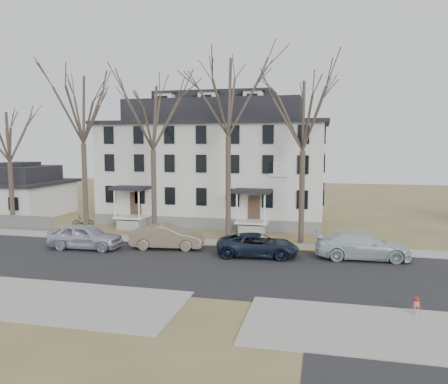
% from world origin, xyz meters
% --- Properties ---
extents(ground, '(120.00, 120.00, 0.00)m').
position_xyz_m(ground, '(0.00, 0.00, 0.00)').
color(ground, olive).
rests_on(ground, ground).
extents(main_road, '(120.00, 10.00, 0.04)m').
position_xyz_m(main_road, '(0.00, 2.00, 0.00)').
color(main_road, '#27272A').
rests_on(main_road, ground).
extents(far_sidewalk, '(120.00, 2.00, 0.08)m').
position_xyz_m(far_sidewalk, '(0.00, 8.00, 0.00)').
color(far_sidewalk, '#A09F97').
rests_on(far_sidewalk, ground).
extents(near_sidewalk_right, '(14.00, 5.00, 0.08)m').
position_xyz_m(near_sidewalk_right, '(12.00, -5.00, 0.00)').
color(near_sidewalk_right, '#A09F97').
rests_on(near_sidewalk_right, ground).
extents(yellow_curb, '(14.00, 0.25, 0.06)m').
position_xyz_m(yellow_curb, '(5.00, 7.10, 0.00)').
color(yellow_curb, gold).
rests_on(yellow_curb, ground).
extents(boarding_house, '(20.80, 12.36, 12.05)m').
position_xyz_m(boarding_house, '(-2.00, 17.95, 5.38)').
color(boarding_house, slate).
rests_on(boarding_house, ground).
extents(small_house, '(8.70, 8.70, 5.00)m').
position_xyz_m(small_house, '(-22.00, 16.00, 2.25)').
color(small_house, silver).
rests_on(small_house, ground).
extents(tree_far_left, '(8.40, 8.40, 13.72)m').
position_xyz_m(tree_far_left, '(-11.00, 9.80, 10.34)').
color(tree_far_left, '#473B31').
rests_on(tree_far_left, ground).
extents(tree_mid_left, '(7.80, 7.80, 12.74)m').
position_xyz_m(tree_mid_left, '(-5.00, 9.80, 9.60)').
color(tree_mid_left, '#473B31').
rests_on(tree_mid_left, ground).
extents(tree_center, '(9.00, 9.00, 14.70)m').
position_xyz_m(tree_center, '(1.00, 9.80, 11.08)').
color(tree_center, '#473B31').
rests_on(tree_center, ground).
extents(tree_mid_right, '(7.80, 7.80, 12.74)m').
position_xyz_m(tree_mid_right, '(6.50, 9.80, 9.60)').
color(tree_mid_right, '#473B31').
rests_on(tree_mid_right, ground).
extents(tree_bungalow, '(6.60, 6.60, 10.78)m').
position_xyz_m(tree_bungalow, '(-18.00, 9.80, 8.12)').
color(tree_bungalow, '#473B31').
rests_on(tree_bungalow, ground).
extents(car_silver, '(5.17, 2.28, 1.73)m').
position_xyz_m(car_silver, '(-7.92, 4.41, 0.87)').
color(car_silver, silver).
rests_on(car_silver, ground).
extents(car_tan, '(5.17, 2.37, 1.64)m').
position_xyz_m(car_tan, '(-2.42, 5.72, 0.82)').
color(car_tan, '#7C6D56').
rests_on(car_tan, ground).
extents(car_navy, '(5.42, 2.84, 1.46)m').
position_xyz_m(car_navy, '(4.00, 5.08, 0.73)').
color(car_navy, '#172031').
rests_on(car_navy, ground).
extents(car_white, '(6.01, 2.84, 1.69)m').
position_xyz_m(car_white, '(10.50, 5.95, 0.85)').
color(car_white, silver).
rests_on(car_white, ground).
extents(bicycle_left, '(1.97, 1.45, 0.99)m').
position_xyz_m(bicycle_left, '(-8.41, 11.73, 0.49)').
color(bicycle_left, black).
rests_on(bicycle_left, ground).
extents(bicycle_right, '(1.83, 1.09, 1.06)m').
position_xyz_m(bicycle_right, '(-12.16, 11.21, 0.53)').
color(bicycle_right, black).
rests_on(bicycle_right, ground).
extents(fire_hydrant, '(0.36, 0.34, 0.86)m').
position_xyz_m(fire_hydrant, '(11.99, -3.11, 0.43)').
color(fire_hydrant, '#B7B7BA').
rests_on(fire_hydrant, ground).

